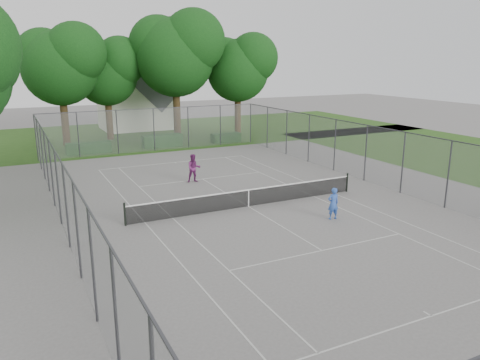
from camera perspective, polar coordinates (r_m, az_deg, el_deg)
name	(u,v)px	position (r m, az deg, el deg)	size (l,w,h in m)	color
ground	(249,207)	(24.32, 1.05, -3.27)	(120.00, 120.00, 0.00)	slate
grass_far	(129,135)	(48.32, -13.35, 5.34)	(60.00, 20.00, 0.00)	#254915
court_markings	(249,207)	(24.31, 1.05, -3.26)	(11.03, 23.83, 0.01)	beige
tennis_net	(249,197)	(24.16, 1.05, -2.12)	(12.87, 0.10, 1.10)	black
perimeter_fence	(249,173)	(23.82, 1.07, 0.87)	(18.08, 34.08, 3.52)	#38383D
tree_far_left	(61,62)	(43.41, -21.03, 13.32)	(7.28, 6.65, 10.47)	#372614
tree_far_midleft	(107,69)	(45.77, -15.93, 12.87)	(6.59, 6.02, 9.47)	#372614
tree_far_midright	(176,51)	(44.49, -7.78, 15.37)	(8.25, 7.53, 11.86)	#372614
tree_far_right	(239,65)	(46.49, -0.14, 13.80)	(6.89, 6.29, 9.91)	#372614
hedge_left	(89,148)	(39.92, -17.98, 3.76)	(3.49, 1.05, 0.87)	#194416
hedge_mid	(162,141)	(41.24, -9.46, 4.74)	(3.41, 0.97, 1.07)	#194416
hedge_right	(226,137)	(43.19, -1.74, 5.20)	(2.72, 1.00, 0.81)	#194416
house	(137,94)	(52.53, -12.50, 10.25)	(7.54, 5.84, 9.38)	white
girl_player	(333,204)	(22.68, 11.29, -2.83)	(0.57, 0.37, 1.56)	blue
woman_player	(194,168)	(29.05, -5.65, 1.44)	(0.86, 0.67, 1.76)	#722665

